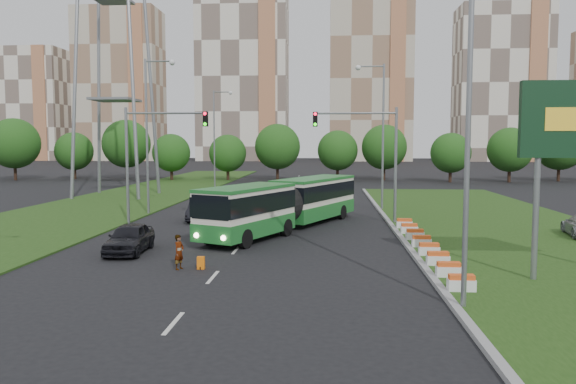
# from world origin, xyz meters

# --- Properties ---
(ground) EXTENTS (360.00, 360.00, 0.00)m
(ground) POSITION_xyz_m (0.00, 0.00, 0.00)
(ground) COLOR black
(ground) RESTS_ON ground
(grass_median) EXTENTS (14.00, 60.00, 0.15)m
(grass_median) POSITION_xyz_m (13.00, 8.00, 0.07)
(grass_median) COLOR #204213
(grass_median) RESTS_ON ground
(median_kerb) EXTENTS (0.30, 60.00, 0.18)m
(median_kerb) POSITION_xyz_m (6.05, 8.00, 0.09)
(median_kerb) COLOR gray
(median_kerb) RESTS_ON ground
(left_verge) EXTENTS (12.00, 110.00, 0.10)m
(left_verge) POSITION_xyz_m (-18.00, 25.00, 0.05)
(left_verge) COLOR #204213
(left_verge) RESTS_ON ground
(lane_markings) EXTENTS (0.20, 100.00, 0.01)m
(lane_markings) POSITION_xyz_m (-3.00, 20.00, 0.00)
(lane_markings) COLOR silver
(lane_markings) RESTS_ON ground
(flower_planters) EXTENTS (1.10, 15.90, 0.60)m
(flower_planters) POSITION_xyz_m (6.70, -0.30, 0.45)
(flower_planters) COLOR white
(flower_planters) RESTS_ON grass_median
(traffic_mast_median) EXTENTS (5.76, 0.32, 8.00)m
(traffic_mast_median) POSITION_xyz_m (4.78, 10.00, 5.35)
(traffic_mast_median) COLOR gray
(traffic_mast_median) RESTS_ON ground
(traffic_mast_left) EXTENTS (5.76, 0.32, 8.00)m
(traffic_mast_left) POSITION_xyz_m (-10.38, 9.00, 5.35)
(traffic_mast_left) COLOR gray
(traffic_mast_left) RESTS_ON ground
(street_lamps) EXTENTS (36.00, 60.00, 12.00)m
(street_lamps) POSITION_xyz_m (-3.00, 10.00, 6.00)
(street_lamps) COLOR gray
(street_lamps) RESTS_ON ground
(tree_line) EXTENTS (120.00, 8.00, 9.00)m
(tree_line) POSITION_xyz_m (10.00, 55.00, 4.50)
(tree_line) COLOR #184B14
(tree_line) RESTS_ON ground
(apartment_tower_west) EXTENTS (26.00, 15.00, 48.00)m
(apartment_tower_west) POSITION_xyz_m (-65.00, 150.00, 24.00)
(apartment_tower_west) COLOR beige
(apartment_tower_west) RESTS_ON ground
(apartment_tower_cwest) EXTENTS (28.00, 15.00, 52.00)m
(apartment_tower_cwest) POSITION_xyz_m (-25.00, 150.00, 26.00)
(apartment_tower_cwest) COLOR white
(apartment_tower_cwest) RESTS_ON ground
(apartment_tower_ceast) EXTENTS (25.00, 15.00, 50.00)m
(apartment_tower_ceast) POSITION_xyz_m (15.00, 150.00, 25.00)
(apartment_tower_ceast) COLOR beige
(apartment_tower_ceast) RESTS_ON ground
(apartment_tower_east) EXTENTS (27.00, 15.00, 47.00)m
(apartment_tower_east) POSITION_xyz_m (55.00, 150.00, 23.50)
(apartment_tower_east) COLOR white
(apartment_tower_east) RESTS_ON ground
(midrise_west) EXTENTS (22.00, 14.00, 36.00)m
(midrise_west) POSITION_xyz_m (-95.00, 150.00, 18.00)
(midrise_west) COLOR white
(midrise_west) RESTS_ON ground
(articulated_bus) EXTENTS (2.59, 16.63, 2.74)m
(articulated_bus) POSITION_xyz_m (-1.14, 7.18, 1.68)
(articulated_bus) COLOR silver
(articulated_bus) RESTS_ON ground
(car_left_near) EXTENTS (2.02, 4.50, 1.50)m
(car_left_near) POSITION_xyz_m (-8.30, -1.10, 0.75)
(car_left_near) COLOR black
(car_left_near) RESTS_ON ground
(car_left_far) EXTENTS (1.86, 4.37, 1.40)m
(car_left_far) POSITION_xyz_m (-7.41, 10.91, 0.70)
(car_left_far) COLOR black
(car_left_far) RESTS_ON ground
(pedestrian) EXTENTS (0.55, 0.66, 1.55)m
(pedestrian) POSITION_xyz_m (-4.78, -4.65, 0.78)
(pedestrian) COLOR gray
(pedestrian) RESTS_ON ground
(shopping_trolley) EXTENTS (0.32, 0.34, 0.55)m
(shopping_trolley) POSITION_xyz_m (-3.84, -4.51, 0.27)
(shopping_trolley) COLOR orange
(shopping_trolley) RESTS_ON ground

